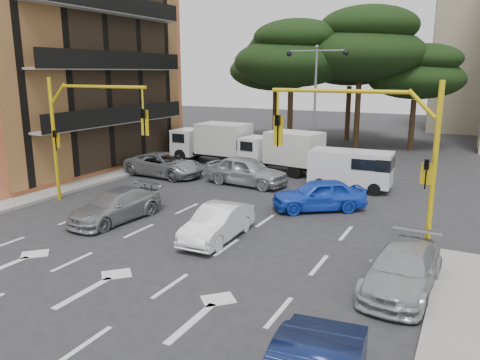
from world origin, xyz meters
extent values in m
plane|color=#28282B|center=(0.00, 0.00, 0.00)|extent=(120.00, 120.00, 0.00)
cube|color=gray|center=(0.00, 16.00, 0.07)|extent=(1.40, 6.00, 0.15)
cube|color=#B54938|center=(-18.00, 8.00, 6.50)|extent=(15.00, 16.00, 13.00)
cube|color=black|center=(-10.44, 8.00, 6.00)|extent=(0.12, 14.72, 11.20)
cube|color=black|center=(4.94, 44.00, 7.50)|extent=(0.12, 11.04, 14.20)
cylinder|color=#382616|center=(-4.00, 22.00, 2.48)|extent=(0.44, 0.44, 4.95)
ellipsoid|color=black|center=(-4.00, 22.00, 6.93)|extent=(9.15, 9.15, 3.87)
ellipsoid|color=black|center=(-3.40, 21.60, 8.80)|extent=(6.86, 6.86, 2.86)
ellipsoid|color=black|center=(-4.50, 22.30, 8.25)|extent=(6.07, 6.07, 2.64)
cylinder|color=#382616|center=(1.00, 24.00, 2.70)|extent=(0.44, 0.44, 5.40)
ellipsoid|color=black|center=(1.00, 24.00, 7.56)|extent=(9.98, 9.98, 4.22)
ellipsoid|color=black|center=(1.60, 23.60, 9.60)|extent=(7.49, 7.49, 3.12)
ellipsoid|color=black|center=(0.50, 24.30, 9.00)|extent=(6.62, 6.62, 2.88)
cylinder|color=#382616|center=(-7.00, 26.00, 2.25)|extent=(0.44, 0.44, 4.50)
ellipsoid|color=black|center=(-7.00, 26.00, 6.30)|extent=(8.32, 8.32, 3.52)
ellipsoid|color=black|center=(-6.40, 25.60, 8.00)|extent=(6.24, 6.24, 2.60)
ellipsoid|color=black|center=(-7.50, 26.30, 7.50)|extent=(5.52, 5.52, 2.40)
cylinder|color=#382616|center=(5.00, 26.00, 2.02)|extent=(0.44, 0.44, 4.05)
ellipsoid|color=black|center=(5.00, 26.00, 5.67)|extent=(7.49, 7.49, 3.17)
ellipsoid|color=black|center=(5.60, 25.60, 7.20)|extent=(5.62, 5.62, 2.34)
ellipsoid|color=black|center=(4.50, 26.30, 6.75)|extent=(4.97, 4.97, 2.16)
cylinder|color=#382616|center=(-1.00, 29.00, 2.48)|extent=(0.44, 0.44, 4.95)
ellipsoid|color=black|center=(-1.00, 29.00, 6.93)|extent=(9.15, 9.15, 3.87)
ellipsoid|color=black|center=(-0.40, 28.60, 8.80)|extent=(6.86, 6.86, 2.86)
ellipsoid|color=black|center=(-1.50, 29.30, 8.25)|extent=(6.07, 6.07, 2.64)
cylinder|color=yellow|center=(8.60, 2.00, 3.00)|extent=(0.18, 0.18, 6.00)
cylinder|color=yellow|center=(8.05, 2.00, 5.25)|extent=(0.95, 0.14, 0.95)
cylinder|color=yellow|center=(5.30, 2.00, 5.60)|extent=(4.80, 0.14, 0.14)
cylinder|color=yellow|center=(3.10, 2.00, 5.15)|extent=(0.08, 0.08, 0.90)
imported|color=black|center=(3.10, 2.00, 4.10)|extent=(0.20, 0.24, 1.20)
cube|color=yellow|center=(3.10, 2.08, 4.10)|extent=(0.36, 0.06, 1.10)
imported|color=black|center=(8.38, 1.85, 3.00)|extent=(0.16, 0.20, 1.00)
cube|color=yellow|center=(8.38, 1.95, 3.00)|extent=(0.35, 0.08, 0.70)
cylinder|color=yellow|center=(-8.60, 2.00, 3.00)|extent=(0.18, 0.18, 6.00)
cylinder|color=yellow|center=(-8.05, 2.00, 5.25)|extent=(0.95, 0.14, 0.95)
cylinder|color=yellow|center=(-5.30, 2.00, 5.60)|extent=(4.80, 0.14, 0.14)
cylinder|color=yellow|center=(-3.10, 2.00, 5.15)|extent=(0.08, 0.08, 0.90)
imported|color=black|center=(-3.10, 2.00, 4.10)|extent=(0.20, 0.24, 1.20)
cube|color=yellow|center=(-3.10, 2.08, 4.10)|extent=(0.36, 0.06, 1.10)
imported|color=black|center=(-8.38, 1.85, 3.00)|extent=(0.16, 0.20, 1.00)
cube|color=yellow|center=(-8.38, 1.95, 3.00)|extent=(0.35, 0.08, 0.70)
cylinder|color=slate|center=(0.00, 16.00, 3.90)|extent=(0.16, 0.16, 7.50)
cylinder|color=slate|center=(-0.90, 16.00, 7.55)|extent=(1.80, 0.10, 0.10)
sphere|color=black|center=(-1.90, 16.00, 7.40)|extent=(0.36, 0.36, 0.36)
cylinder|color=slate|center=(0.90, 16.00, 7.55)|extent=(1.80, 0.10, 0.10)
sphere|color=black|center=(1.90, 16.00, 7.40)|extent=(0.36, 0.36, 0.36)
sphere|color=slate|center=(0.00, 16.00, 7.80)|extent=(0.24, 0.24, 0.24)
imported|color=white|center=(1.29, 0.62, 0.65)|extent=(1.50, 4.00, 1.31)
imported|color=blue|center=(3.53, 6.10, 0.73)|extent=(4.48, 3.85, 1.45)
imported|color=gray|center=(-3.76, 0.67, 0.65)|extent=(2.21, 4.63, 1.30)
imported|color=gray|center=(-7.08, 8.80, 0.71)|extent=(5.25, 2.68, 1.42)
imported|color=#A9ADB2|center=(-1.60, 9.00, 0.81)|extent=(4.95, 2.39, 1.63)
imported|color=#A5A8AD|center=(8.19, -0.61, 0.65)|extent=(2.05, 4.54, 1.29)
camera|label=1|loc=(9.68, -14.06, 6.26)|focal=35.00mm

